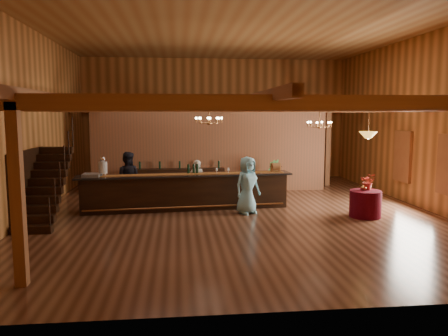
{
  "coord_description": "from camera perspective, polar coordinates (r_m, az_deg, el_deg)",
  "views": [
    {
      "loc": [
        -1.74,
        -13.2,
        3.0
      ],
      "look_at": [
        -0.31,
        0.4,
        1.3
      ],
      "focal_mm": 35.0,
      "sensor_mm": 36.0,
      "label": 1
    }
  ],
  "objects": [
    {
      "name": "wall_left",
      "position": [
        13.87,
        -24.01,
        5.44
      ],
      "size": [
        0.1,
        14.0,
        5.5
      ],
      "primitive_type": "cube",
      "color": "#BC763B",
      "rests_on": "floor"
    },
    {
      "name": "chandelier_right",
      "position": [
        14.49,
        12.36,
        5.64
      ],
      "size": [
        0.8,
        0.8,
        0.68
      ],
      "color": "#9E6436",
      "rests_on": "beam_grid"
    },
    {
      "name": "beam_grid",
      "position": [
        13.82,
        1.23,
        8.08
      ],
      "size": [
        11.9,
        13.9,
        0.39
      ],
      "color": "#9A5F35",
      "rests_on": "wall_left"
    },
    {
      "name": "support_posts",
      "position": [
        12.9,
        1.78,
        0.85
      ],
      "size": [
        9.2,
        10.2,
        3.2
      ],
      "color": "#9A5F35",
      "rests_on": "floor"
    },
    {
      "name": "raffle_drum",
      "position": [
        14.24,
        6.77,
        0.16
      ],
      "size": [
        0.34,
        0.24,
        0.3
      ],
      "color": "#9A5E33",
      "rests_on": "tasting_bar"
    },
    {
      "name": "bar_bottle_1",
      "position": [
        13.87,
        -3.98,
        -0.1
      ],
      "size": [
        0.07,
        0.07,
        0.3
      ],
      "primitive_type": "cylinder",
      "color": "black",
      "rests_on": "tasting_bar"
    },
    {
      "name": "round_table",
      "position": [
        13.42,
        17.97,
        -4.48
      ],
      "size": [
        0.9,
        0.9,
        0.78
      ],
      "primitive_type": "cylinder",
      "color": "#4C0514",
      "rests_on": "floor"
    },
    {
      "name": "wall_front",
      "position": [
        6.45,
        9.69,
        4.76
      ],
      "size": [
        12.0,
        0.1,
        5.5
      ],
      "primitive_type": "cube",
      "color": "#BC763B",
      "rests_on": "floor"
    },
    {
      "name": "window_right_back",
      "position": [
        16.21,
        22.33,
        1.42
      ],
      "size": [
        0.12,
        1.05,
        1.75
      ],
      "primitive_type": "cube",
      "color": "white",
      "rests_on": "wall_right"
    },
    {
      "name": "pendant_lamp",
      "position": [
        13.18,
        18.31,
        4.13
      ],
      "size": [
        0.52,
        0.52,
        0.9
      ],
      "color": "#9E6436",
      "rests_on": "beam_grid"
    },
    {
      "name": "backbar_shelf",
      "position": [
        16.64,
        -5.79,
        -1.68
      ],
      "size": [
        3.38,
        0.55,
        0.95
      ],
      "primitive_type": "cube",
      "rotation": [
        0.0,
        0.0,
        -0.01
      ],
      "color": "black",
      "rests_on": "floor"
    },
    {
      "name": "table_flowers",
      "position": [
        13.47,
        18.31,
        -1.69
      ],
      "size": [
        0.55,
        0.52,
        0.49
      ],
      "primitive_type": "imported",
      "rotation": [
        0.0,
        0.0,
        -0.37
      ],
      "color": "red",
      "rests_on": "round_table"
    },
    {
      "name": "glass_rack_tray",
      "position": [
        13.71,
        -16.91,
        -0.9
      ],
      "size": [
        0.5,
        0.5,
        0.1
      ],
      "primitive_type": "cube",
      "color": "gray",
      "rests_on": "tasting_bar"
    },
    {
      "name": "ceiling",
      "position": [
        13.55,
        1.54,
        17.72
      ],
      "size": [
        14.0,
        14.0,
        0.0
      ],
      "primitive_type": "plane",
      "rotation": [
        3.14,
        0.0,
        0.0
      ],
      "color": "#A3763E",
      "rests_on": "wall_back"
    },
    {
      "name": "beverage_dispenser",
      "position": [
        13.75,
        -15.53,
        0.17
      ],
      "size": [
        0.26,
        0.26,
        0.6
      ],
      "color": "silver",
      "rests_on": "tasting_bar"
    },
    {
      "name": "wall_back",
      "position": [
        20.28,
        -1.1,
        6.38
      ],
      "size": [
        12.0,
        0.1,
        5.5
      ],
      "primitive_type": "cube",
      "color": "#BC763B",
      "rests_on": "floor"
    },
    {
      "name": "wall_right",
      "position": [
        15.31,
        24.48,
        5.52
      ],
      "size": [
        0.1,
        14.0,
        5.5
      ],
      "primitive_type": "cube",
      "color": "#BC763B",
      "rests_on": "floor"
    },
    {
      "name": "floor_plant",
      "position": [
        16.47,
        6.03,
        -1.12
      ],
      "size": [
        0.78,
        0.65,
        1.32
      ],
      "primitive_type": "imported",
      "rotation": [
        0.0,
        0.0,
        0.09
      ],
      "color": "#33672E",
      "rests_on": "floor"
    },
    {
      "name": "staff_second",
      "position": [
        14.57,
        -12.48,
        -1.4
      ],
      "size": [
        0.96,
        0.79,
        1.78
      ],
      "primitive_type": "imported",
      "rotation": [
        0.0,
        0.0,
        3.0
      ],
      "color": "black",
      "rests_on": "floor"
    },
    {
      "name": "guest",
      "position": [
        13.15,
        3.07,
        -2.26
      ],
      "size": [
        1.01,
        0.89,
        1.74
      ],
      "primitive_type": "imported",
      "rotation": [
        0.0,
        0.0,
        0.51
      ],
      "color": "#86D2E7",
      "rests_on": "floor"
    },
    {
      "name": "tasting_bar",
      "position": [
        13.83,
        -4.96,
        -3.07
      ],
      "size": [
        6.76,
        1.37,
        1.13
      ],
      "rotation": [
        0.0,
        0.0,
        0.08
      ],
      "color": "black",
      "rests_on": "floor"
    },
    {
      "name": "backroom_boxes",
      "position": [
        18.92,
        -1.58,
        -0.42
      ],
      "size": [
        4.1,
        0.6,
        1.1
      ],
      "color": "black",
      "rests_on": "floor"
    },
    {
      "name": "bartender",
      "position": [
        14.59,
        -3.53,
        -1.82
      ],
      "size": [
        0.62,
        0.49,
        1.49
      ],
      "primitive_type": "imported",
      "rotation": [
        0.0,
        0.0,
        2.87
      ],
      "color": "silver",
      "rests_on": "floor"
    },
    {
      "name": "bar_bottle_2",
      "position": [
        13.89,
        -3.54,
        -0.09
      ],
      "size": [
        0.07,
        0.07,
        0.3
      ],
      "primitive_type": "cylinder",
      "color": "black",
      "rests_on": "tasting_bar"
    },
    {
      "name": "table_vase",
      "position": [
        13.35,
        17.78,
        -2.16
      ],
      "size": [
        0.16,
        0.16,
        0.3
      ],
      "primitive_type": "imported",
      "rotation": [
        0.0,
        0.0,
        0.07
      ],
      "color": "#9E6436",
      "rests_on": "round_table"
    },
    {
      "name": "chandelier_left",
      "position": [
        13.18,
        -1.98,
        6.28
      ],
      "size": [
        0.8,
        0.8,
        0.54
      ],
      "color": "#9E6436",
      "rests_on": "beam_grid"
    },
    {
      "name": "bar_bottle_0",
      "position": [
        13.86,
        -4.68,
        -0.11
      ],
      "size": [
        0.07,
        0.07,
        0.3
      ],
      "primitive_type": "cylinder",
      "color": "black",
      "rests_on": "tasting_bar"
    },
    {
      "name": "staircase",
      "position": [
        13.15,
        -22.34,
        -2.2
      ],
      "size": [
        1.0,
        2.8,
        2.0
      ],
      "color": "black",
      "rests_on": "floor"
    },
    {
      "name": "partition_wall",
      "position": [
        16.81,
        -1.77,
        2.13
      ],
      "size": [
        9.0,
        0.18,
        3.1
      ],
      "primitive_type": "cube",
      "color": "brown",
      "rests_on": "floor"
    },
    {
      "name": "floor",
      "position": [
        13.65,
        1.46,
        -5.62
      ],
      "size": [
        14.0,
        14.0,
        0.0
      ],
      "primitive_type": "plane",
      "color": "brown",
      "rests_on": "ground"
    }
  ]
}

